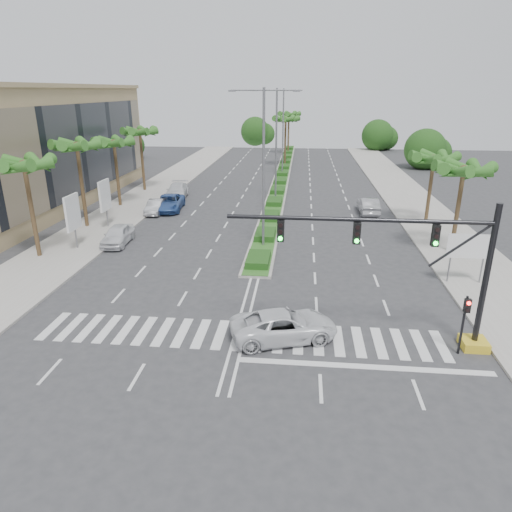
{
  "coord_description": "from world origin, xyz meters",
  "views": [
    {
      "loc": [
        2.91,
        -20.31,
        11.84
      ],
      "look_at": [
        0.47,
        3.74,
        3.0
      ],
      "focal_mm": 32.0,
      "sensor_mm": 36.0,
      "label": 1
    }
  ],
  "objects_px": {
    "car_parked_c": "(169,203)",
    "car_parked_d": "(177,191)",
    "car_right": "(368,206)",
    "car_crossing": "(284,325)",
    "car_parked_b": "(155,207)",
    "car_parked_a": "(118,235)"
  },
  "relations": [
    {
      "from": "car_parked_a",
      "to": "car_right",
      "type": "xyz_separation_m",
      "value": [
        21.47,
        12.01,
        0.05
      ]
    },
    {
      "from": "car_parked_b",
      "to": "car_parked_d",
      "type": "height_order",
      "value": "car_parked_d"
    },
    {
      "from": "car_parked_a",
      "to": "car_parked_c",
      "type": "bearing_deg",
      "value": 81.18
    },
    {
      "from": "car_parked_d",
      "to": "car_right",
      "type": "height_order",
      "value": "car_right"
    },
    {
      "from": "car_parked_c",
      "to": "car_parked_d",
      "type": "xyz_separation_m",
      "value": [
        -0.7,
        5.74,
        0.02
      ]
    },
    {
      "from": "car_parked_a",
      "to": "car_crossing",
      "type": "bearing_deg",
      "value": -47.65
    },
    {
      "from": "car_parked_a",
      "to": "car_parked_d",
      "type": "xyz_separation_m",
      "value": [
        0.35,
        16.99,
        0.04
      ]
    },
    {
      "from": "car_parked_c",
      "to": "car_right",
      "type": "height_order",
      "value": "car_right"
    },
    {
      "from": "car_parked_c",
      "to": "car_right",
      "type": "bearing_deg",
      "value": -3.46
    },
    {
      "from": "car_parked_b",
      "to": "car_parked_a",
      "type": "bearing_deg",
      "value": -93.69
    },
    {
      "from": "car_parked_c",
      "to": "car_crossing",
      "type": "height_order",
      "value": "car_parked_c"
    },
    {
      "from": "car_parked_b",
      "to": "car_parked_d",
      "type": "xyz_separation_m",
      "value": [
        0.35,
        7.09,
        0.13
      ]
    },
    {
      "from": "car_parked_a",
      "to": "car_crossing",
      "type": "xyz_separation_m",
      "value": [
        14.06,
        -13.66,
        -0.03
      ]
    },
    {
      "from": "car_crossing",
      "to": "car_right",
      "type": "distance_m",
      "value": 26.71
    },
    {
      "from": "car_parked_c",
      "to": "car_crossing",
      "type": "bearing_deg",
      "value": -68.0
    },
    {
      "from": "car_parked_b",
      "to": "car_crossing",
      "type": "distance_m",
      "value": 27.44
    },
    {
      "from": "car_parked_a",
      "to": "car_parked_c",
      "type": "distance_m",
      "value": 11.31
    },
    {
      "from": "car_parked_c",
      "to": "car_right",
      "type": "distance_m",
      "value": 20.43
    },
    {
      "from": "car_parked_c",
      "to": "car_parked_b",
      "type": "bearing_deg",
      "value": -133.5
    },
    {
      "from": "car_parked_c",
      "to": "car_crossing",
      "type": "relative_size",
      "value": 1.06
    },
    {
      "from": "car_parked_a",
      "to": "car_parked_b",
      "type": "relative_size",
      "value": 1.09
    },
    {
      "from": "car_parked_d",
      "to": "car_crossing",
      "type": "xyz_separation_m",
      "value": [
        13.71,
        -30.65,
        -0.06
      ]
    }
  ]
}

